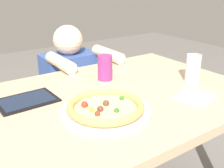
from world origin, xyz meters
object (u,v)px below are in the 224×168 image
object	(u,v)px
pizza_near	(105,108)
drink_cup_colored	(105,68)
water_cup_clear	(193,68)
tablet	(27,101)
diner_seated	(72,98)

from	to	relation	value
pizza_near	drink_cup_colored	xyz separation A→B (m)	(0.20, 0.31, 0.04)
water_cup_clear	drink_cup_colored	bearing A→B (deg)	141.57
water_cup_clear	tablet	bearing A→B (deg)	163.00
drink_cup_colored	water_cup_clear	xyz separation A→B (m)	(0.34, -0.27, 0.01)
pizza_near	water_cup_clear	world-z (taller)	water_cup_clear
diner_seated	tablet	bearing A→B (deg)	-130.32
water_cup_clear	diner_seated	world-z (taller)	diner_seated
water_cup_clear	tablet	world-z (taller)	water_cup_clear
drink_cup_colored	tablet	bearing A→B (deg)	-174.70
water_cup_clear	pizza_near	bearing A→B (deg)	-175.95
diner_seated	pizza_near	bearing A→B (deg)	-107.08
pizza_near	water_cup_clear	size ratio (longest dim) A/B	2.58
diner_seated	water_cup_clear	bearing A→B (deg)	-69.87
tablet	pizza_near	bearing A→B (deg)	-51.23
pizza_near	water_cup_clear	xyz separation A→B (m)	(0.54, 0.04, 0.05)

